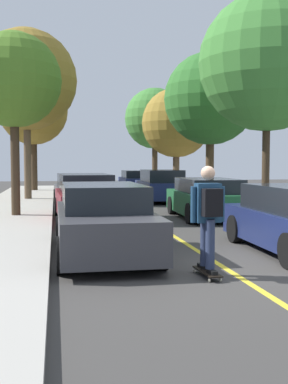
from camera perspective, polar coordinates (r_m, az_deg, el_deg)
name	(u,v)px	position (r m, az deg, el deg)	size (l,w,h in m)	color
ground	(228,270)	(8.60, 9.89, -9.07)	(80.00, 80.00, 0.00)	#3D3A38
center_line	(173,235)	(12.37, 3.42, -5.14)	(0.12, 39.20, 0.01)	gold
parked_car_left_nearest	(103,220)	(9.75, -4.86, -3.36)	(1.88, 4.46, 1.42)	#38383D
parked_car_left_near	(85,198)	(15.53, -6.96, -0.68)	(1.97, 4.53, 1.49)	maroon
parked_car_left_far	(78,190)	(20.95, -7.86, 0.24)	(2.08, 4.08, 1.37)	#38383D
parked_car_right_near	(207,198)	(16.09, 7.43, -0.74)	(2.09, 4.25, 1.33)	#1E5B33
parked_car_right_far	(161,186)	(22.89, 2.01, 0.73)	(2.04, 4.67, 1.50)	navy
parked_car_right_farthest	(136,181)	(29.93, -0.94, 1.28)	(1.92, 4.03, 1.34)	navy
street_tree_left_nearest	(14,81)	(16.47, -15.15, 12.61)	(3.07, 3.07, 5.92)	#3D2D1E
street_tree_left_near	(26,80)	(23.70, -13.75, 12.76)	(4.71, 4.71, 7.93)	brown
street_tree_left_far	(33,111)	(30.61, -12.96, 9.34)	(4.18, 4.18, 6.96)	#3D2D1E
street_tree_right_nearest	(267,63)	(17.50, 14.39, 14.61)	(4.69, 4.69, 7.47)	#3D2D1E
street_tree_right_near	(210,99)	(23.08, 7.85, 10.86)	(4.32, 4.32, 6.85)	#4C3823
street_tree_right_far	(176,123)	(29.15, 3.85, 8.14)	(4.14, 4.14, 6.14)	brown
street_tree_right_farthest	(155,119)	(35.37, 1.29, 8.67)	(4.39, 4.39, 7.08)	#3D2D1E
skateboard	(207,272)	(8.03, 7.48, -9.34)	(0.26, 0.85, 0.10)	black
skateboarder	(208,212)	(7.83, 7.63, -2.37)	(0.58, 0.70, 1.71)	black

